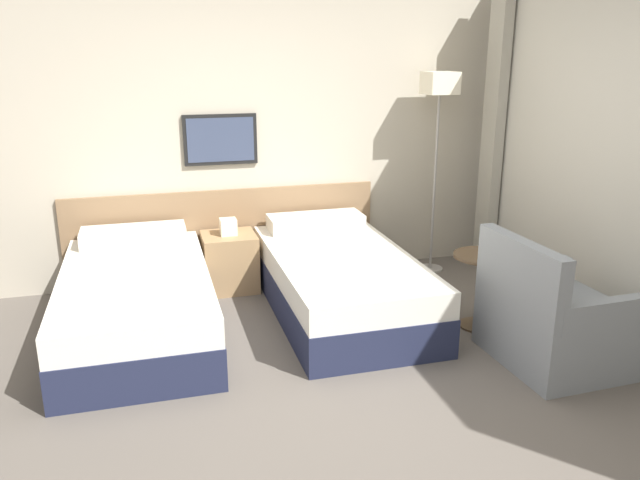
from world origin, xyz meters
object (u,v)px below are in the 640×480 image
bed_near_window (340,281)px  nightstand (230,261)px  armchair (554,323)px  floor_lamp (439,101)px  bed_near_door (137,301)px  side_table (481,277)px

bed_near_window → nightstand: 1.07m
armchair → floor_lamp: bearing=-2.2°
bed_near_door → side_table: 2.58m
side_table → armchair: size_ratio=0.65×
bed_near_door → side_table: size_ratio=3.45×
bed_near_door → side_table: bearing=-13.0°
bed_near_door → armchair: (2.72, -1.21, 0.02)m
bed_near_door → nightstand: (0.79, 0.73, 0.01)m
bed_near_door → armchair: 2.97m
nightstand → side_table: (1.72, -1.31, 0.14)m
side_table → armchair: armchair is taller
armchair → bed_near_door: bearing=64.1°
nightstand → bed_near_window: bearing=-42.7°
bed_near_window → floor_lamp: floor_lamp is taller
bed_near_window → side_table: bearing=-31.9°
bed_near_window → floor_lamp: (1.14, 0.72, 1.34)m
nightstand → floor_lamp: size_ratio=0.35×
bed_near_door → bed_near_window: 1.58m
bed_near_window → side_table: size_ratio=3.45×
bed_near_window → floor_lamp: 1.90m
floor_lamp → armchair: 2.33m
nightstand → side_table: size_ratio=1.11×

